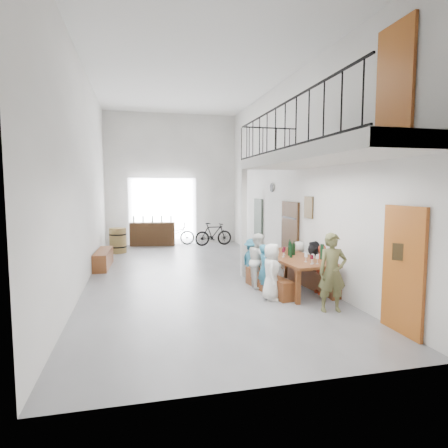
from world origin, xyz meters
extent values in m
plane|color=slate|center=(0.00, 0.00, 0.00)|extent=(12.00, 12.00, 0.00)
plane|color=white|center=(0.00, 6.00, 2.75)|extent=(5.50, 0.00, 5.50)
plane|color=white|center=(0.00, -6.00, 2.75)|extent=(5.50, 0.00, 5.50)
plane|color=white|center=(-2.75, 0.00, 2.75)|extent=(0.00, 12.00, 12.00)
plane|color=white|center=(2.75, 0.00, 2.75)|extent=(0.00, 12.00, 12.00)
plane|color=white|center=(0.00, 0.00, 5.50)|extent=(12.00, 12.00, 0.00)
cube|color=white|center=(-0.40, 5.94, 1.40)|extent=(2.80, 0.08, 2.80)
cube|color=#9C4E16|center=(2.70, -4.90, 1.05)|extent=(0.06, 0.95, 2.10)
cube|color=#3B2312|center=(2.70, -0.30, 1.00)|extent=(0.06, 1.10, 2.00)
cube|color=#323E33|center=(2.70, 2.50, 1.00)|extent=(0.06, 0.80, 2.00)
cube|color=#9C4E16|center=(2.70, -4.50, 4.10)|extent=(0.06, 0.90, 1.95)
cube|color=#3B2D17|center=(2.72, -1.40, 1.90)|extent=(0.04, 0.45, 0.55)
cylinder|color=white|center=(2.71, 1.20, 2.40)|extent=(0.04, 0.28, 0.28)
cube|color=silver|center=(2.00, -3.20, 3.00)|extent=(1.50, 5.60, 0.25)
cube|color=black|center=(1.27, -3.20, 3.98)|extent=(0.03, 5.60, 0.03)
cube|color=black|center=(1.27, -3.20, 3.15)|extent=(0.03, 5.60, 0.03)
cube|color=black|center=(2.00, -0.42, 3.98)|extent=(1.50, 0.03, 0.03)
cube|color=silver|center=(1.30, -0.45, 1.44)|extent=(0.14, 0.14, 2.88)
cube|color=brown|center=(2.02, -1.99, 0.76)|extent=(1.24, 2.58, 0.06)
cube|color=brown|center=(1.69, -3.10, 0.36)|extent=(0.09, 0.09, 0.73)
cube|color=brown|center=(2.55, -3.02, 0.36)|extent=(0.09, 0.09, 0.73)
cube|color=brown|center=(1.50, -0.96, 0.36)|extent=(0.09, 0.09, 0.73)
cube|color=brown|center=(2.36, -0.88, 0.36)|extent=(0.09, 0.09, 0.73)
cube|color=brown|center=(1.42, -2.06, 0.21)|extent=(0.56, 1.83, 0.42)
cube|color=brown|center=(2.57, -2.01, 0.23)|extent=(0.47, 2.03, 0.46)
cylinder|color=black|center=(2.01, -1.89, 0.97)|extent=(0.07, 0.07, 0.35)
cylinder|color=black|center=(2.14, -1.85, 0.97)|extent=(0.07, 0.07, 0.35)
cylinder|color=black|center=(2.16, -1.56, 0.97)|extent=(0.07, 0.07, 0.35)
cylinder|color=black|center=(2.03, -1.91, 0.97)|extent=(0.07, 0.07, 0.35)
cylinder|color=black|center=(1.94, -2.14, 0.97)|extent=(0.07, 0.07, 0.35)
cube|color=brown|center=(-2.50, 1.61, 0.26)|extent=(0.48, 1.83, 0.51)
cylinder|color=olive|center=(-2.18, 4.14, 0.46)|extent=(0.61, 0.61, 0.92)
cylinder|color=black|center=(-2.18, 4.14, 0.23)|extent=(0.62, 0.62, 0.05)
cylinder|color=black|center=(-2.18, 4.14, 0.69)|extent=(0.62, 0.62, 0.05)
cube|color=#3B2312|center=(-0.85, 5.65, 0.48)|extent=(1.88, 0.78, 0.96)
cylinder|color=black|center=(-1.61, 5.77, 1.10)|extent=(0.06, 0.06, 0.28)
cylinder|color=black|center=(-1.23, 5.70, 1.10)|extent=(0.06, 0.06, 0.28)
cylinder|color=black|center=(-0.86, 5.64, 1.10)|extent=(0.06, 0.06, 0.28)
cylinder|color=black|center=(-0.48, 5.58, 1.10)|extent=(0.06, 0.06, 0.28)
cylinder|color=black|center=(-0.10, 5.56, 1.10)|extent=(0.06, 0.06, 0.28)
imported|color=white|center=(1.28, -2.66, 0.61)|extent=(0.58, 0.69, 1.21)
imported|color=teal|center=(1.32, -2.07, 0.55)|extent=(0.31, 0.43, 1.10)
imported|color=white|center=(1.33, -1.65, 0.66)|extent=(0.56, 0.69, 1.31)
imported|color=teal|center=(1.34, -1.04, 0.55)|extent=(0.58, 0.79, 1.09)
imported|color=#C13D21|center=(2.54, -2.48, 0.56)|extent=(0.31, 0.67, 1.12)
imported|color=black|center=(2.65, -1.87, 0.56)|extent=(0.46, 1.07, 1.11)
imported|color=white|center=(2.54, -1.30, 0.51)|extent=(0.44, 0.57, 1.03)
imported|color=brown|center=(2.15, -3.65, 0.76)|extent=(0.61, 0.45, 1.53)
imported|color=#18471D|center=(2.45, 0.30, 0.20)|extent=(0.43, 0.39, 0.39)
imported|color=black|center=(-0.01, 5.60, 0.46)|extent=(1.81, 0.77, 0.93)
imported|color=black|center=(1.60, 5.04, 0.48)|extent=(1.62, 0.61, 0.95)
camera|label=1|loc=(-1.51, -10.05, 2.38)|focal=30.00mm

